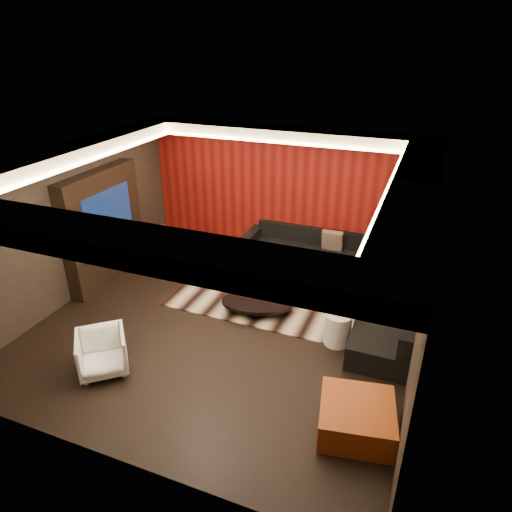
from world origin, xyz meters
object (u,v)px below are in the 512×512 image
at_px(coffee_table, 258,306).
at_px(sectional_sofa, 350,278).
at_px(orange_ottoman, 357,418).
at_px(armchair, 102,353).
at_px(white_side_table, 338,329).
at_px(drum_stool, 296,282).

xyz_separation_m(coffee_table, sectional_sofa, (1.36, 1.37, 0.14)).
height_order(orange_ottoman, armchair, armchair).
distance_m(armchair, sectional_sofa, 4.64).
height_order(white_side_table, armchair, armchair).
relative_size(drum_stool, sectional_sofa, 0.12).
height_order(coffee_table, armchair, armchair).
bearing_deg(sectional_sofa, coffee_table, -134.83).
relative_size(orange_ottoman, armchair, 1.31).
relative_size(coffee_table, orange_ottoman, 1.41).
relative_size(armchair, sectional_sofa, 0.19).
distance_m(white_side_table, armchair, 3.57).
xyz_separation_m(armchair, sectional_sofa, (2.90, 3.63, -0.05)).
relative_size(white_side_table, armchair, 0.77).
relative_size(coffee_table, sectional_sofa, 0.35).
bearing_deg(drum_stool, orange_ottoman, -60.37).
distance_m(drum_stool, sectional_sofa, 1.04).
bearing_deg(sectional_sofa, orange_ottoman, -77.73).
bearing_deg(orange_ottoman, white_side_table, 109.88).
relative_size(drum_stool, white_side_table, 0.82).
xyz_separation_m(white_side_table, sectional_sofa, (-0.13, 1.73, -0.00)).
xyz_separation_m(white_side_table, orange_ottoman, (0.61, -1.69, -0.06)).
bearing_deg(sectional_sofa, white_side_table, -85.62).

